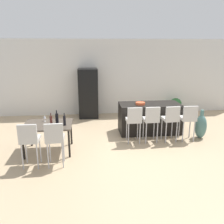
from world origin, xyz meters
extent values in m
plane|color=tan|center=(0.00, 0.00, 0.00)|extent=(10.00, 10.00, 0.00)
cube|color=silver|center=(0.00, 3.13, 1.45)|extent=(10.00, 0.12, 2.90)
cube|color=black|center=(0.72, 0.81, 0.46)|extent=(1.88, 0.85, 0.92)
cube|color=beige|center=(0.06, 0.06, 0.65)|extent=(0.40, 0.40, 0.08)
cube|color=beige|center=(0.06, -0.11, 0.87)|extent=(0.40, 0.06, 0.36)
cylinder|color=#B2B2B7|center=(-0.10, 0.22, 0.30)|extent=(0.03, 0.03, 0.61)
cylinder|color=#B2B2B7|center=(0.22, 0.22, 0.30)|extent=(0.03, 0.03, 0.61)
cylinder|color=#B2B2B7|center=(-0.10, -0.10, 0.30)|extent=(0.03, 0.03, 0.61)
cylinder|color=#B2B2B7|center=(0.22, -0.10, 0.30)|extent=(0.03, 0.03, 0.61)
cube|color=beige|center=(0.55, 0.06, 0.65)|extent=(0.41, 0.41, 0.08)
cube|color=beige|center=(0.56, -0.11, 0.87)|extent=(0.40, 0.07, 0.36)
cylinder|color=#B2B2B7|center=(0.39, 0.22, 0.30)|extent=(0.03, 0.03, 0.61)
cylinder|color=#B2B2B7|center=(0.71, 0.22, 0.30)|extent=(0.03, 0.03, 0.61)
cylinder|color=#B2B2B7|center=(0.40, -0.10, 0.30)|extent=(0.03, 0.03, 0.61)
cylinder|color=#B2B2B7|center=(0.72, -0.10, 0.30)|extent=(0.03, 0.03, 0.61)
cube|color=beige|center=(1.11, 0.06, 0.65)|extent=(0.43, 0.43, 0.08)
cube|color=beige|center=(1.12, -0.11, 0.87)|extent=(0.40, 0.09, 0.36)
cylinder|color=#B2B2B7|center=(0.94, 0.21, 0.30)|extent=(0.03, 0.03, 0.61)
cylinder|color=#B2B2B7|center=(1.26, 0.23, 0.30)|extent=(0.03, 0.03, 0.61)
cylinder|color=#B2B2B7|center=(0.96, -0.11, 0.30)|extent=(0.03, 0.03, 0.61)
cylinder|color=#B2B2B7|center=(1.28, -0.09, 0.30)|extent=(0.03, 0.03, 0.61)
cube|color=beige|center=(1.63, 0.06, 0.65)|extent=(0.41, 0.41, 0.08)
cube|color=beige|center=(1.62, -0.11, 0.87)|extent=(0.40, 0.07, 0.36)
cylinder|color=#B2B2B7|center=(1.48, 0.23, 0.30)|extent=(0.03, 0.03, 0.61)
cylinder|color=#B2B2B7|center=(1.80, 0.22, 0.30)|extent=(0.03, 0.03, 0.61)
cylinder|color=#B2B2B7|center=(1.47, -0.09, 0.30)|extent=(0.03, 0.03, 0.61)
cylinder|color=#B2B2B7|center=(1.78, -0.10, 0.30)|extent=(0.03, 0.03, 0.61)
cube|color=#4C4238|center=(-2.21, -0.32, 0.72)|extent=(1.20, 0.92, 0.04)
cylinder|color=black|center=(-2.75, 0.08, 0.35)|extent=(0.05, 0.05, 0.70)
cylinder|color=black|center=(-1.67, 0.08, 0.35)|extent=(0.05, 0.05, 0.70)
cylinder|color=black|center=(-2.75, -0.72, 0.35)|extent=(0.05, 0.05, 0.70)
cylinder|color=black|center=(-1.67, -0.72, 0.35)|extent=(0.05, 0.05, 0.70)
cube|color=beige|center=(-2.48, -1.08, 0.65)|extent=(0.41, 0.41, 0.08)
cube|color=beige|center=(-2.48, -1.25, 0.87)|extent=(0.40, 0.07, 0.36)
cylinder|color=#B2B2B7|center=(-2.64, -0.91, 0.30)|extent=(0.03, 0.03, 0.61)
cylinder|color=#B2B2B7|center=(-2.32, -0.92, 0.30)|extent=(0.03, 0.03, 0.61)
cylinder|color=#B2B2B7|center=(-2.64, -1.23, 0.30)|extent=(0.03, 0.03, 0.61)
cylinder|color=#B2B2B7|center=(-2.32, -1.24, 0.30)|extent=(0.03, 0.03, 0.61)
cube|color=beige|center=(-1.94, -1.08, 0.65)|extent=(0.41, 0.41, 0.08)
cube|color=beige|center=(-1.94, -1.25, 0.87)|extent=(0.40, 0.07, 0.36)
cylinder|color=#B2B2B7|center=(-2.10, -0.92, 0.30)|extent=(0.03, 0.03, 0.61)
cylinder|color=#B2B2B7|center=(-1.78, -0.91, 0.30)|extent=(0.03, 0.03, 0.61)
cylinder|color=#B2B2B7|center=(-2.10, -1.24, 0.30)|extent=(0.03, 0.03, 0.61)
cylinder|color=#B2B2B7|center=(-1.78, -1.23, 0.30)|extent=(0.03, 0.03, 0.61)
cylinder|color=#471E19|center=(-2.09, -0.50, 0.87)|extent=(0.06, 0.06, 0.26)
cylinder|color=#471E19|center=(-2.09, -0.50, 1.04)|extent=(0.02, 0.02, 0.08)
cylinder|color=black|center=(-1.78, -0.45, 0.86)|extent=(0.06, 0.06, 0.24)
cylinder|color=black|center=(-1.78, -0.45, 1.02)|extent=(0.02, 0.02, 0.07)
cylinder|color=black|center=(-1.98, -0.28, 0.87)|extent=(0.08, 0.08, 0.26)
cylinder|color=black|center=(-1.98, -0.28, 1.04)|extent=(0.03, 0.03, 0.09)
cylinder|color=silver|center=(-2.32, -0.08, 0.74)|extent=(0.06, 0.06, 0.00)
cylinder|color=silver|center=(-2.32, -0.08, 0.78)|extent=(0.01, 0.01, 0.08)
cone|color=silver|center=(-2.32, -0.08, 0.87)|extent=(0.07, 0.07, 0.09)
cube|color=black|center=(-1.17, 2.69, 0.92)|extent=(0.72, 0.68, 1.84)
cylinder|color=#C6512D|center=(0.40, 0.75, 0.96)|extent=(0.29, 0.29, 0.07)
ellipsoid|color=#47706B|center=(2.10, 0.15, 0.35)|extent=(0.33, 0.33, 0.70)
cylinder|color=#47706B|center=(2.10, 0.15, 0.77)|extent=(0.10, 0.10, 0.17)
cylinder|color=beige|center=(2.28, 2.68, 0.11)|extent=(0.24, 0.24, 0.22)
sphere|color=#2D6B33|center=(2.28, 2.68, 0.42)|extent=(0.45, 0.45, 0.45)
camera|label=1|loc=(-1.19, -6.08, 2.64)|focal=37.74mm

